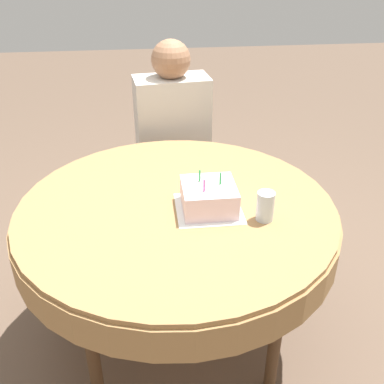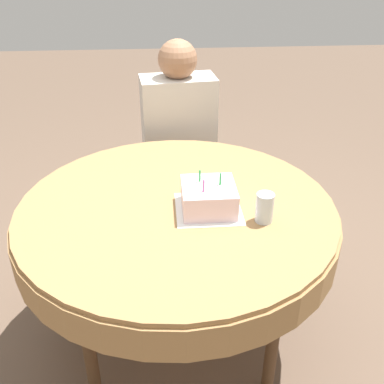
# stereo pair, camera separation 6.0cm
# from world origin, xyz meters

# --- Properties ---
(ground_plane) EXTENTS (12.00, 12.00, 0.00)m
(ground_plane) POSITION_xyz_m (0.00, 0.00, 0.00)
(ground_plane) COLOR brown
(dining_table) EXTENTS (1.30, 1.30, 0.72)m
(dining_table) POSITION_xyz_m (0.00, 0.00, 0.64)
(dining_table) COLOR #9E7547
(dining_table) RESTS_ON ground_plane
(chair) EXTENTS (0.44, 0.44, 0.95)m
(chair) POSITION_xyz_m (0.04, 0.97, 0.49)
(chair) COLOR brown
(chair) RESTS_ON ground_plane
(person) EXTENTS (0.44, 0.35, 1.19)m
(person) POSITION_xyz_m (0.05, 0.88, 0.71)
(person) COLOR #9E7051
(person) RESTS_ON ground_plane
(napkin) EXTENTS (0.26, 0.26, 0.00)m
(napkin) POSITION_xyz_m (0.12, -0.05, 0.73)
(napkin) COLOR white
(napkin) RESTS_ON dining_table
(birthday_cake) EXTENTS (0.21, 0.21, 0.15)m
(birthday_cake) POSITION_xyz_m (0.12, -0.05, 0.78)
(birthday_cake) COLOR silver
(birthday_cake) RESTS_ON dining_table
(drinking_glass) EXTENTS (0.07, 0.07, 0.12)m
(drinking_glass) POSITION_xyz_m (0.32, -0.14, 0.78)
(drinking_glass) COLOR silver
(drinking_glass) RESTS_ON dining_table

